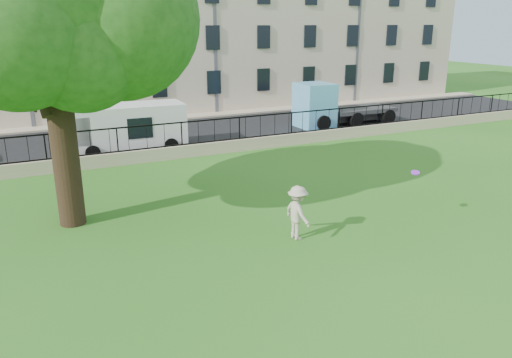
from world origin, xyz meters
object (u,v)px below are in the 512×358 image
frisbee (415,173)px  white_van (128,128)px  man (298,213)px  blue_truck (344,103)px

frisbee → white_van: size_ratio=0.05×
man → frisbee: frisbee is taller
man → blue_truck: (11.65, 13.93, 0.52)m
man → white_van: size_ratio=0.30×
white_van → blue_truck: (13.78, 0.97, 0.18)m
man → frisbee: 4.02m
man → white_van: 13.13m
man → blue_truck: size_ratio=0.26×
man → white_van: bearing=4.9°
man → frisbee: size_ratio=6.10×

